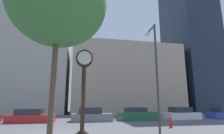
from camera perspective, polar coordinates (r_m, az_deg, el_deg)
building_tall_tower at (r=39.73m, az=-22.42°, el=15.66°), size 12.33×12.00×38.97m
building_storefront_row at (r=36.13m, az=3.90°, el=-4.29°), size 20.58×12.00×12.91m
building_glass_modern at (r=45.25m, az=23.70°, el=8.60°), size 8.15×12.00×33.50m
street_clock at (r=10.82m, az=-9.20°, el=-3.09°), size 1.04×0.75×5.17m
car_red at (r=19.01m, az=-24.93°, el=-14.49°), size 4.34×1.94×1.29m
car_grey at (r=18.58m, az=-6.72°, el=-15.43°), size 4.12×1.96×1.38m
car_green at (r=19.85m, az=8.15°, el=-15.15°), size 3.96×1.71×1.35m
car_white at (r=22.27m, az=21.75°, el=-14.09°), size 3.88×2.06×1.36m
fire_hydrant_far at (r=14.47m, az=18.63°, el=-16.80°), size 0.47×0.20×0.74m
street_lamp_right at (r=12.15m, az=13.54°, el=2.14°), size 0.36×1.57×7.10m
bare_tree at (r=8.99m, az=-17.08°, el=19.10°), size 4.50×4.50×8.37m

